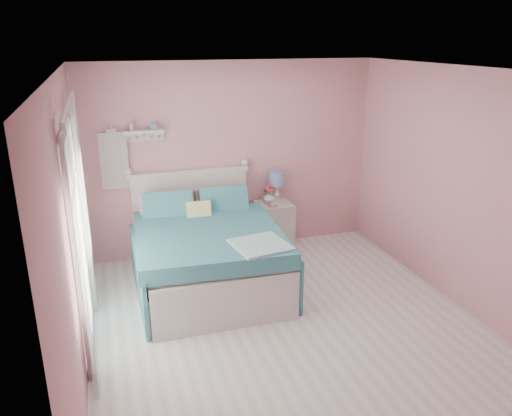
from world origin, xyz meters
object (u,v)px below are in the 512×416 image
nightstand (274,226)px  table_lamp (276,181)px  teacup (273,204)px  bed (206,254)px  vase (269,197)px

nightstand → table_lamp: bearing=55.9°
nightstand → teacup: (-0.07, -0.12, 0.38)m
nightstand → table_lamp: 0.65m
bed → vase: bearing=40.3°
nightstand → vase: 0.44m
nightstand → vase: bearing=162.2°
bed → table_lamp: (1.20, 0.88, 0.58)m
bed → teacup: 1.30m
bed → teacup: size_ratio=23.43×
bed → teacup: bed is taller
vase → nightstand: bearing=-17.8°
table_lamp → teacup: table_lamp is taller
bed → nightstand: size_ratio=3.08×
nightstand → table_lamp: (0.06, 0.09, 0.64)m
table_lamp → vase: table_lamp is taller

